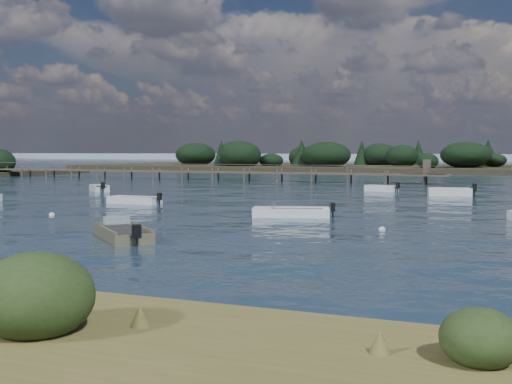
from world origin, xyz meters
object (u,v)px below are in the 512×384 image
at_px(tender_far_grey_b, 450,194).
at_px(tender_far_white, 381,190).
at_px(dinghy_mid_grey, 134,202).
at_px(dinghy_near_olive, 122,235).
at_px(tender_far_grey, 99,189).
at_px(dinghy_mid_white_a, 291,214).
at_px(jetty, 215,172).

bearing_deg(tender_far_grey_b, tender_far_white, 150.45).
distance_m(dinghy_mid_grey, dinghy_near_olive, 18.06).
distance_m(tender_far_white, tender_far_grey_b, 7.18).
distance_m(tender_far_white, tender_far_grey, 25.50).
height_order(dinghy_mid_grey, dinghy_mid_white_a, dinghy_mid_white_a).
bearing_deg(dinghy_mid_white_a, tender_far_white, 89.18).
height_order(dinghy_mid_grey, tender_far_grey_b, tender_far_grey_b).
bearing_deg(tender_far_grey_b, tender_far_grey, -169.31).
height_order(tender_far_grey, dinghy_mid_white_a, tender_far_grey).
relative_size(dinghy_near_olive, tender_far_grey_b, 1.09).
bearing_deg(tender_far_white, dinghy_mid_grey, -123.87).
distance_m(tender_far_white, dinghy_mid_grey, 23.79).
bearing_deg(tender_far_white, jetty, 148.21).
height_order(tender_far_white, tender_far_grey_b, tender_far_grey_b).
relative_size(tender_far_white, dinghy_mid_white_a, 0.71).
relative_size(dinghy_mid_grey, dinghy_near_olive, 0.95).
distance_m(tender_far_grey_b, jetty, 34.95).
relative_size(tender_far_white, tender_far_grey, 1.04).
xyz_separation_m(dinghy_near_olive, jetty, (-19.71, 49.82, 0.84)).
height_order(dinghy_mid_grey, tender_far_grey, tender_far_grey).
height_order(tender_far_grey_b, tender_far_grey, tender_far_grey_b).
height_order(dinghy_mid_grey, dinghy_near_olive, dinghy_near_olive).
xyz_separation_m(tender_far_white, tender_far_grey, (-23.78, -9.21, 0.00)).
relative_size(dinghy_mid_grey, tender_far_grey_b, 1.04).
xyz_separation_m(dinghy_mid_grey, dinghy_mid_white_a, (12.91, -4.29, 0.00)).
bearing_deg(dinghy_near_olive, tender_far_grey, 127.42).
distance_m(tender_far_white, jetty, 27.78).
distance_m(dinghy_mid_grey, tender_far_grey, 14.89).
bearing_deg(dinghy_mid_grey, jetty, 106.74).
bearing_deg(tender_far_white, tender_far_grey_b, -29.55).
relative_size(dinghy_mid_grey, jetty, 0.06).
bearing_deg(dinghy_mid_grey, dinghy_near_olive, -58.77).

